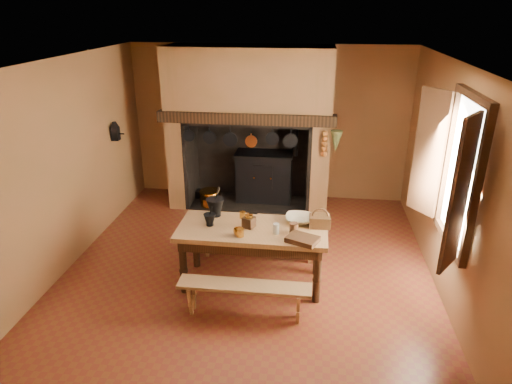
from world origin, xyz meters
TOP-DOWN VIEW (x-y plane):
  - floor at (0.00, 0.00)m, footprint 5.50×5.50m
  - ceiling at (0.00, 0.00)m, footprint 5.50×5.50m
  - back_wall at (0.00, 2.75)m, footprint 5.00×0.02m
  - wall_left at (-2.50, 0.00)m, footprint 0.02×5.50m
  - wall_right at (2.50, 0.00)m, footprint 0.02×5.50m
  - wall_front at (0.00, -2.75)m, footprint 5.00×0.02m
  - chimney_breast at (-0.30, 2.31)m, footprint 2.95×0.96m
  - iron_range at (-0.04, 2.45)m, footprint 1.12×0.55m
  - hearth_pans at (-1.05, 2.22)m, footprint 0.51×0.62m
  - hanging_pans at (-0.34, 1.81)m, footprint 1.92×0.29m
  - onion_string at (1.00, 1.79)m, footprint 0.12×0.10m
  - herb_bunch at (1.18, 1.79)m, footprint 0.20×0.20m
  - window at (2.35, -0.40)m, footprint 0.39×1.75m
  - wall_coffee_mill at (-2.42, 1.55)m, footprint 0.23×0.16m
  - work_table at (0.10, -0.30)m, footprint 1.88×0.84m
  - bench_front at (0.10, -1.00)m, footprint 1.55×0.27m
  - bench_back at (0.10, 0.35)m, footprint 1.83×0.32m
  - mortar_large at (-0.43, -0.01)m, footprint 0.24×0.24m
  - mortar_small at (-0.44, -0.31)m, footprint 0.16×0.16m
  - coffee_grinder at (0.06, -0.29)m, footprint 0.20×0.18m
  - brass_mug_a at (-0.01, -0.55)m, footprint 0.09×0.09m
  - brass_mug_b at (-0.06, -0.03)m, footprint 0.09×0.09m
  - mixing_bowl at (0.68, -0.07)m, footprint 0.36×0.36m
  - stoneware_crock at (0.63, -0.38)m, footprint 0.12×0.12m
  - glass_jar at (0.41, -0.42)m, footprint 0.08×0.08m
  - wicker_basket at (0.94, -0.16)m, footprint 0.27×0.20m
  - wooden_tray at (0.74, -0.59)m, footprint 0.43×0.38m
  - brass_cup at (-0.04, -0.52)m, footprint 0.14×0.14m

SIDE VIEW (x-z plane):
  - floor at x=0.00m, z-range 0.00..0.00m
  - hearth_pans at x=-1.05m, z-range -0.01..0.19m
  - bench_front at x=0.10m, z-range 0.11..0.54m
  - bench_back at x=0.10m, z-range 0.13..0.64m
  - iron_range at x=-0.04m, z-range -0.32..1.28m
  - work_table at x=0.10m, z-range 0.28..1.09m
  - wooden_tray at x=0.74m, z-range 0.81..0.88m
  - mixing_bowl at x=0.68m, z-range 0.81..0.90m
  - brass_mug_b at x=-0.06m, z-range 0.81..0.90m
  - brass_cup at x=-0.04m, z-range 0.81..0.91m
  - brass_mug_a at x=-0.01m, z-range 0.81..0.92m
  - stoneware_crock at x=0.63m, z-range 0.81..0.95m
  - glass_jar at x=0.41m, z-range 0.81..0.95m
  - coffee_grinder at x=0.06m, z-range 0.79..1.00m
  - wicker_basket at x=0.94m, z-range 0.77..1.02m
  - mortar_small at x=-0.44m, z-range 0.77..1.04m
  - mortar_large at x=-0.43m, z-range 0.75..1.16m
  - onion_string at x=1.00m, z-range 1.10..1.56m
  - hanging_pans at x=-0.34m, z-range 1.23..1.50m
  - herb_bunch at x=1.18m, z-range 1.21..1.56m
  - back_wall at x=0.00m, z-range 0.00..2.80m
  - wall_left at x=-2.50m, z-range 0.00..2.80m
  - wall_right at x=2.50m, z-range 0.00..2.80m
  - wall_front at x=0.00m, z-range 0.00..2.80m
  - wall_coffee_mill at x=-2.42m, z-range 1.36..1.67m
  - window at x=2.35m, z-range 0.82..2.58m
  - chimney_breast at x=-0.30m, z-range 0.41..3.21m
  - ceiling at x=0.00m, z-range 2.80..2.80m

